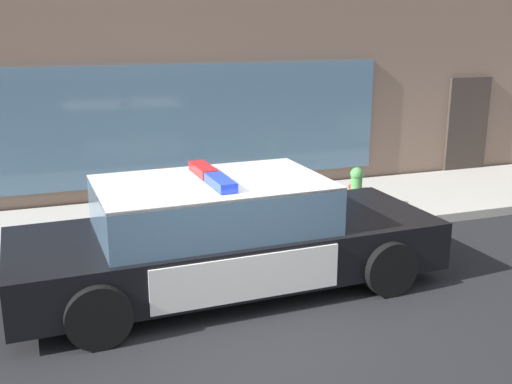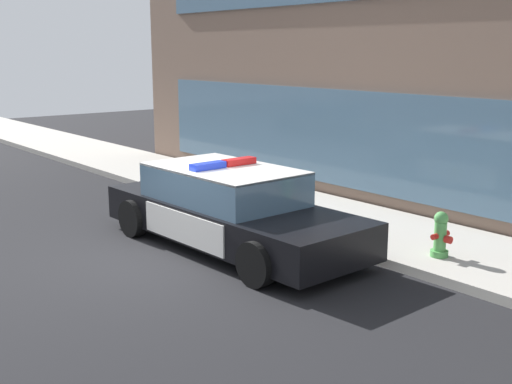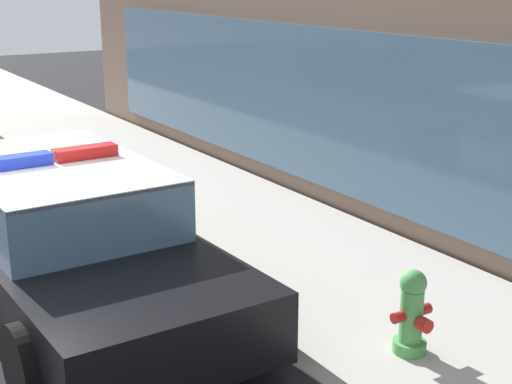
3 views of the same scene
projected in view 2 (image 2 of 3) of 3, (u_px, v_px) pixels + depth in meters
The scene contains 4 objects.
ground at pixel (171, 257), 10.71m from camera, with size 48.00×48.00×0.00m, color black.
sidewalk at pixel (327, 217), 12.92m from camera, with size 48.00×2.64×0.15m, color #B2ADA3.
police_cruiser at pixel (229, 208), 11.11m from camera, with size 5.24×2.21×1.49m.
fire_hydrant at pixel (441, 235), 10.17m from camera, with size 0.34×0.39×0.73m.
Camera 2 is at (8.82, -5.37, 3.33)m, focal length 45.63 mm.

